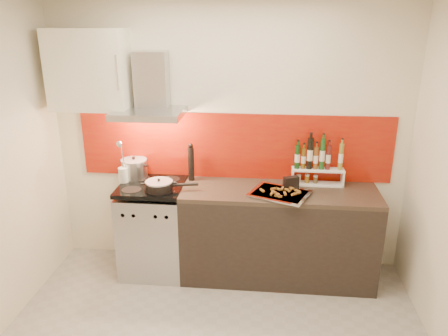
# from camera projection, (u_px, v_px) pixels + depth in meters

# --- Properties ---
(back_wall) EXTENTS (3.40, 0.02, 2.60)m
(back_wall) POSITION_uv_depth(u_px,v_px,m) (229.00, 138.00, 4.19)
(back_wall) COLOR silver
(back_wall) RESTS_ON ground
(backsplash) EXTENTS (3.00, 0.02, 0.64)m
(backsplash) POSITION_uv_depth(u_px,v_px,m) (234.00, 146.00, 4.20)
(backsplash) COLOR #A02308
(backsplash) RESTS_ON back_wall
(range_stove) EXTENTS (0.60, 0.60, 0.91)m
(range_stove) POSITION_uv_depth(u_px,v_px,m) (154.00, 229.00, 4.26)
(range_stove) COLOR #B7B7BA
(range_stove) RESTS_ON ground
(counter) EXTENTS (1.80, 0.60, 0.90)m
(counter) POSITION_uv_depth(u_px,v_px,m) (278.00, 234.00, 4.15)
(counter) COLOR black
(counter) RESTS_ON ground
(range_hood) EXTENTS (0.62, 0.50, 0.61)m
(range_hood) POSITION_uv_depth(u_px,v_px,m) (150.00, 93.00, 3.96)
(range_hood) COLOR #B7B7BA
(range_hood) RESTS_ON back_wall
(upper_cabinet) EXTENTS (0.70, 0.35, 0.72)m
(upper_cabinet) POSITION_uv_depth(u_px,v_px,m) (89.00, 70.00, 3.93)
(upper_cabinet) COLOR white
(upper_cabinet) RESTS_ON back_wall
(stock_pot) EXTENTS (0.25, 0.25, 0.22)m
(stock_pot) POSITION_uv_depth(u_px,v_px,m) (134.00, 168.00, 4.25)
(stock_pot) COLOR #B7B7BA
(stock_pot) RESTS_ON range_stove
(saute_pan) EXTENTS (0.48, 0.25, 0.11)m
(saute_pan) POSITION_uv_depth(u_px,v_px,m) (160.00, 186.00, 3.95)
(saute_pan) COLOR black
(saute_pan) RESTS_ON range_stove
(utensil_jar) EXTENTS (0.09, 0.14, 0.44)m
(utensil_jar) POSITION_uv_depth(u_px,v_px,m) (123.00, 170.00, 4.11)
(utensil_jar) COLOR silver
(utensil_jar) RESTS_ON range_stove
(pepper_mill) EXTENTS (0.06, 0.06, 0.37)m
(pepper_mill) POSITION_uv_depth(u_px,v_px,m) (191.00, 163.00, 4.18)
(pepper_mill) COLOR black
(pepper_mill) RESTS_ON counter
(step_shelf) EXTENTS (0.48, 0.13, 0.45)m
(step_shelf) POSITION_uv_depth(u_px,v_px,m) (316.00, 165.00, 4.06)
(step_shelf) COLOR white
(step_shelf) RESTS_ON counter
(caddy_box) EXTENTS (0.15, 0.11, 0.12)m
(caddy_box) POSITION_uv_depth(u_px,v_px,m) (291.00, 183.00, 4.00)
(caddy_box) COLOR black
(caddy_box) RESTS_ON counter
(baking_tray) EXTENTS (0.61, 0.54, 0.03)m
(baking_tray) POSITION_uv_depth(u_px,v_px,m) (280.00, 193.00, 3.88)
(baking_tray) COLOR silver
(baking_tray) RESTS_ON counter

